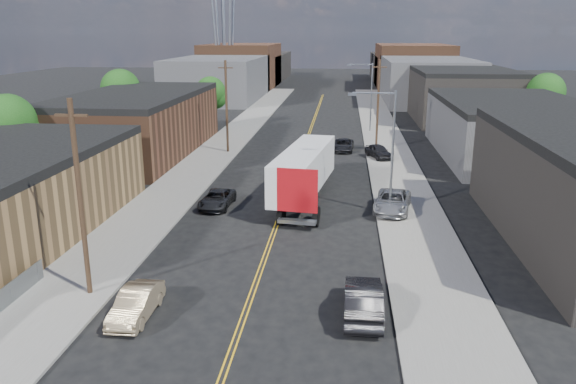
% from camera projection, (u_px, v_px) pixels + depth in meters
% --- Properties ---
extents(ground, '(260.00, 260.00, 0.00)m').
position_uv_depth(ground, '(310.00, 131.00, 75.68)').
color(ground, black).
rests_on(ground, ground).
extents(centerline, '(0.32, 120.00, 0.01)m').
position_uv_depth(centerline, '(302.00, 154.00, 61.34)').
color(centerline, gold).
rests_on(centerline, ground).
extents(sidewalk_left, '(5.00, 140.00, 0.15)m').
position_uv_depth(sidewalk_left, '(216.00, 152.00, 62.22)').
color(sidewalk_left, slate).
rests_on(sidewalk_left, ground).
extents(sidewalk_right, '(5.00, 140.00, 0.15)m').
position_uv_depth(sidewalk_right, '(390.00, 155.00, 60.42)').
color(sidewalk_right, slate).
rests_on(sidewalk_right, ground).
extents(warehouse_brown, '(12.00, 26.00, 6.60)m').
position_uv_depth(warehouse_brown, '(137.00, 123.00, 61.17)').
color(warehouse_brown, '#4F301F').
rests_on(warehouse_brown, ground).
extents(industrial_right_b, '(14.00, 24.00, 6.10)m').
position_uv_depth(industrial_right_b, '(510.00, 128.00, 59.37)').
color(industrial_right_b, '#373739').
rests_on(industrial_right_b, ground).
extents(industrial_right_c, '(14.00, 22.00, 7.60)m').
position_uv_depth(industrial_right_c, '(462.00, 95.00, 84.02)').
color(industrial_right_c, black).
rests_on(industrial_right_c, ground).
extents(skyline_left_a, '(16.00, 30.00, 8.00)m').
position_uv_depth(skyline_left_a, '(219.00, 78.00, 109.94)').
color(skyline_left_a, '#373739').
rests_on(skyline_left_a, ground).
extents(skyline_right_a, '(16.00, 30.00, 8.00)m').
position_uv_depth(skyline_right_a, '(427.00, 80.00, 106.15)').
color(skyline_right_a, '#373739').
rests_on(skyline_right_a, ground).
extents(skyline_left_b, '(16.00, 26.00, 10.00)m').
position_uv_depth(skyline_left_b, '(242.00, 66.00, 133.57)').
color(skyline_left_b, '#4F301F').
rests_on(skyline_left_b, ground).
extents(skyline_right_b, '(16.00, 26.00, 10.00)m').
position_uv_depth(skyline_right_b, '(412.00, 67.00, 129.79)').
color(skyline_right_b, '#4F301F').
rests_on(skyline_right_b, ground).
extents(skyline_left_c, '(16.00, 40.00, 7.00)m').
position_uv_depth(skyline_left_c, '(255.00, 67.00, 153.12)').
color(skyline_left_c, black).
rests_on(skyline_left_c, ground).
extents(skyline_right_c, '(16.00, 40.00, 7.00)m').
position_uv_depth(skyline_right_c, '(403.00, 68.00, 149.33)').
color(skyline_right_c, black).
rests_on(skyline_right_c, ground).
extents(streetlight_near, '(3.39, 0.25, 9.00)m').
position_uv_depth(streetlight_near, '(387.00, 142.00, 40.02)').
color(streetlight_near, gray).
rests_on(streetlight_near, ground).
extents(streetlight_far, '(3.39, 0.25, 9.00)m').
position_uv_depth(streetlight_far, '(368.00, 92.00, 73.49)').
color(streetlight_far, gray).
rests_on(streetlight_far, ground).
extents(utility_pole_left_near, '(1.60, 0.26, 10.00)m').
position_uv_depth(utility_pole_left_near, '(80.00, 199.00, 27.22)').
color(utility_pole_left_near, black).
rests_on(utility_pole_left_near, ground).
extents(utility_pole_left_far, '(1.60, 0.26, 10.00)m').
position_uv_depth(utility_pole_left_far, '(227.00, 106.00, 60.69)').
color(utility_pole_left_far, black).
rests_on(utility_pole_left_far, ground).
extents(utility_pole_right, '(1.60, 0.26, 10.00)m').
position_uv_depth(utility_pole_right, '(378.00, 105.00, 62.01)').
color(utility_pole_right, black).
rests_on(utility_pole_right, ground).
extents(tree_left_near, '(4.85, 4.76, 7.91)m').
position_uv_depth(tree_left_near, '(9.00, 126.00, 47.83)').
color(tree_left_near, black).
rests_on(tree_left_near, ground).
extents(tree_left_mid, '(5.10, 5.04, 8.37)m').
position_uv_depth(tree_left_mid, '(121.00, 92.00, 71.65)').
color(tree_left_mid, black).
rests_on(tree_left_mid, ground).
extents(tree_left_far, '(4.35, 4.20, 6.97)m').
position_uv_depth(tree_left_far, '(211.00, 94.00, 77.65)').
color(tree_left_far, black).
rests_on(tree_left_far, ground).
extents(tree_right_far, '(4.85, 4.76, 7.91)m').
position_uv_depth(tree_right_far, '(546.00, 95.00, 71.40)').
color(tree_right_far, black).
rests_on(tree_right_far, ground).
extents(semi_truck, '(4.43, 16.52, 4.25)m').
position_uv_depth(semi_truck, '(305.00, 167.00, 45.03)').
color(semi_truck, silver).
rests_on(semi_truck, ground).
extents(car_left_b, '(1.51, 4.23, 1.39)m').
position_uv_depth(car_left_b, '(136.00, 304.00, 26.23)').
color(car_left_b, '#958161').
rests_on(car_left_b, ground).
extents(car_left_c, '(2.32, 4.69, 1.28)m').
position_uv_depth(car_left_c, '(217.00, 199.00, 42.76)').
color(car_left_c, black).
rests_on(car_left_c, ground).
extents(car_right_oncoming, '(1.81, 5.03, 1.65)m').
position_uv_depth(car_right_oncoming, '(363.00, 300.00, 26.35)').
color(car_right_oncoming, black).
rests_on(car_right_oncoming, ground).
extents(car_right_lot_a, '(3.30, 5.67, 1.48)m').
position_uv_depth(car_right_lot_a, '(392.00, 201.00, 41.31)').
color(car_right_lot_a, '#98999C').
rests_on(car_right_lot_a, sidewalk_right).
extents(car_right_lot_c, '(3.10, 4.47, 1.41)m').
position_uv_depth(car_right_lot_c, '(379.00, 151.00, 58.69)').
color(car_right_lot_c, black).
rests_on(car_right_lot_c, sidewalk_right).
extents(car_ahead_truck, '(2.46, 4.83, 1.31)m').
position_uv_depth(car_ahead_truck, '(343.00, 145.00, 62.85)').
color(car_ahead_truck, black).
rests_on(car_ahead_truck, ground).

